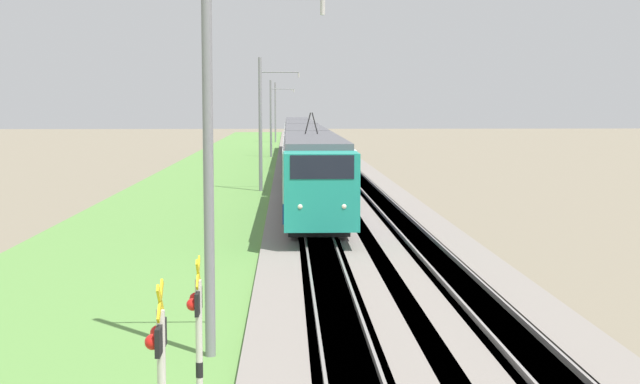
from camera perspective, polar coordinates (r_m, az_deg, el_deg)
ballast_main at (r=60.64m, az=-0.97°, el=0.53°), size 240.00×4.40×0.30m
ballast_adjacent at (r=60.84m, az=2.62°, el=0.54°), size 240.00×4.40×0.30m
track_main at (r=60.64m, az=-0.97°, el=0.54°), size 240.00×1.57×0.45m
track_adjacent at (r=60.84m, az=2.62°, el=0.55°), size 240.00×1.57×0.45m
grass_verge at (r=60.81m, az=-6.45°, el=0.42°), size 240.00×11.63×0.12m
passenger_train at (r=71.64m, az=-1.15°, el=3.10°), size 80.66×2.82×5.12m
crossing_signal_near at (r=11.74m, az=-10.18°, el=-11.78°), size 0.70×0.23×3.26m
crossing_signal_aux at (r=14.63m, az=-7.82°, el=-8.81°), size 0.70×0.23×3.05m
catenary_mast_near at (r=18.79m, az=-6.99°, el=2.38°), size 0.22×2.56×8.58m
catenary_mast_mid at (r=55.83m, az=-3.78°, el=4.41°), size 0.22×2.56×8.44m
catenary_mast_far at (r=92.92m, az=-3.12°, el=4.76°), size 0.22×2.56×8.09m
catenary_mast_distant at (r=130.01m, az=-2.85°, el=5.14°), size 0.22×2.56×8.81m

